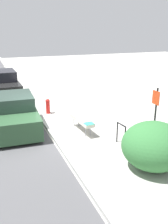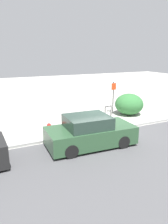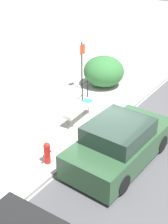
% 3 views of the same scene
% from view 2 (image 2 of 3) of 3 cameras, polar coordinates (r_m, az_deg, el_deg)
% --- Properties ---
extents(ground_plane, '(60.00, 60.00, 0.00)m').
position_cam_2_polar(ground_plane, '(12.09, 3.88, -5.37)').
color(ground_plane, '#ADAAA3').
extents(curb, '(60.00, 0.20, 0.13)m').
position_cam_2_polar(curb, '(12.06, 3.88, -5.08)').
color(curb, '#A8A8A3').
rests_on(curb, ground_plane).
extents(bench, '(1.73, 0.50, 0.58)m').
position_cam_2_polar(bench, '(13.08, 1.87, -1.41)').
color(bench, gray).
rests_on(bench, ground_plane).
extents(bike_rack, '(0.55, 0.10, 0.83)m').
position_cam_2_polar(bike_rack, '(14.66, 6.31, 0.35)').
color(bike_rack, black).
rests_on(bike_rack, ground_plane).
extents(sign_post, '(0.36, 0.08, 2.30)m').
position_cam_2_polar(sign_post, '(15.55, 7.66, 4.51)').
color(sign_post, black).
rests_on(sign_post, ground_plane).
extents(fire_hydrant, '(0.36, 0.22, 0.77)m').
position_cam_2_polar(fire_hydrant, '(11.42, -9.11, -4.62)').
color(fire_hydrant, red).
rests_on(fire_hydrant, ground_plane).
extents(shrub_hedge, '(1.96, 1.99, 1.49)m').
position_cam_2_polar(shrub_hedge, '(15.68, 11.69, 2.02)').
color(shrub_hedge, '#337038').
rests_on(shrub_hedge, ground_plane).
extents(parked_car_near, '(4.17, 2.05, 1.48)m').
position_cam_2_polar(parked_car_near, '(10.21, 1.54, -5.32)').
color(parked_car_near, black).
rests_on(parked_car_near, ground_plane).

